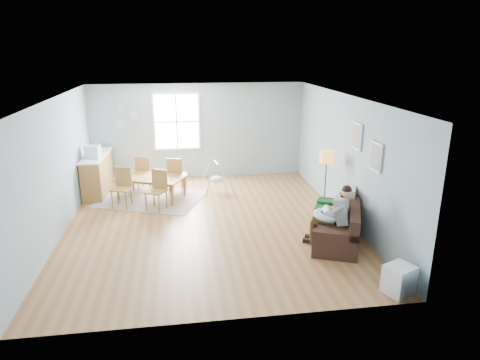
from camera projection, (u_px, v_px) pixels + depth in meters
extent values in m
cube|color=brown|center=(209.00, 224.00, 9.31)|extent=(8.40, 9.40, 0.08)
cube|color=silver|center=(205.00, 82.00, 8.41)|extent=(8.40, 9.40, 0.60)
cube|color=#91B2BD|center=(196.00, 124.00, 13.30)|extent=(8.40, 0.08, 3.90)
cube|color=#91B2BD|center=(239.00, 276.00, 4.50)|extent=(8.40, 0.08, 3.90)
cube|color=#91B2BD|center=(395.00, 156.00, 9.47)|extent=(0.08, 9.40, 3.90)
cube|color=white|center=(177.00, 122.00, 12.00)|extent=(1.32, 0.06, 1.62)
cube|color=white|center=(177.00, 122.00, 11.97)|extent=(1.20, 0.02, 1.50)
cube|color=white|center=(177.00, 122.00, 11.96)|extent=(1.20, 0.03, 0.04)
cube|color=white|center=(177.00, 122.00, 11.96)|extent=(0.04, 0.03, 1.50)
cube|color=white|center=(376.00, 157.00, 7.77)|extent=(0.04, 0.44, 0.54)
cube|color=slate|center=(374.00, 157.00, 7.77)|extent=(0.01, 0.36, 0.46)
cube|color=white|center=(357.00, 136.00, 8.56)|extent=(0.04, 0.44, 0.54)
cube|color=slate|center=(356.00, 136.00, 8.56)|extent=(0.01, 0.36, 0.46)
cylinder|color=#95ADB3|center=(121.00, 108.00, 11.67)|extent=(0.24, 0.02, 0.24)
cylinder|color=#95ADB3|center=(134.00, 115.00, 11.78)|extent=(0.26, 0.02, 0.26)
cylinder|color=#95ADB3|center=(120.00, 123.00, 11.79)|extent=(0.28, 0.02, 0.28)
cube|color=black|center=(337.00, 230.00, 8.46)|extent=(1.48, 2.06, 0.38)
cube|color=black|center=(355.00, 214.00, 8.27)|extent=(0.90, 1.82, 0.39)
cube|color=black|center=(336.00, 236.00, 7.59)|extent=(0.82, 0.48, 0.14)
cube|color=black|center=(339.00, 203.00, 9.17)|extent=(0.82, 0.48, 0.14)
cube|color=#124E23|center=(338.00, 205.00, 8.96)|extent=(1.10, 1.03, 0.04)
cube|color=#C6B297|center=(352.00, 199.00, 8.71)|extent=(0.32, 0.47, 0.46)
cube|color=gray|center=(342.00, 210.00, 8.01)|extent=(0.47, 0.50, 0.53)
sphere|color=#E6B28C|center=(347.00, 192.00, 7.89)|extent=(0.20, 0.20, 0.20)
sphere|color=black|center=(347.00, 190.00, 7.88)|extent=(0.19, 0.19, 0.19)
cylinder|color=#3D2B16|center=(323.00, 222.00, 8.11)|extent=(0.43, 0.33, 0.14)
cylinder|color=#3D2B16|center=(325.00, 218.00, 8.28)|extent=(0.43, 0.33, 0.14)
cylinder|color=#3D2B16|center=(312.00, 232.00, 8.25)|extent=(0.12, 0.12, 0.47)
cylinder|color=#3D2B16|center=(315.00, 228.00, 8.43)|extent=(0.12, 0.12, 0.47)
cube|color=black|center=(308.00, 241.00, 8.33)|extent=(0.23, 0.18, 0.08)
cube|color=black|center=(310.00, 237.00, 8.51)|extent=(0.23, 0.18, 0.08)
torus|color=#CBEDFE|center=(326.00, 215.00, 8.14)|extent=(0.64, 0.63, 0.20)
cylinder|color=white|center=(327.00, 211.00, 8.11)|extent=(0.17, 0.30, 0.12)
sphere|color=#E6B28C|center=(326.00, 207.00, 8.26)|extent=(0.10, 0.10, 0.10)
cube|color=white|center=(341.00, 206.00, 8.48)|extent=(0.28, 0.29, 0.33)
sphere|color=#E6B28C|center=(343.00, 196.00, 8.41)|extent=(0.15, 0.15, 0.15)
sphere|color=black|center=(343.00, 195.00, 8.40)|extent=(0.15, 0.15, 0.15)
cylinder|color=#DE365F|center=(329.00, 213.00, 8.52)|extent=(0.28, 0.18, 0.08)
cylinder|color=#DE365F|center=(329.00, 211.00, 8.63)|extent=(0.28, 0.18, 0.08)
cylinder|color=#DE365F|center=(322.00, 220.00, 8.59)|extent=(0.07, 0.07, 0.27)
cylinder|color=#DE365F|center=(323.00, 217.00, 8.71)|extent=(0.07, 0.07, 0.27)
cylinder|color=black|center=(323.00, 214.00, 9.75)|extent=(0.26, 0.26, 0.03)
cylinder|color=black|center=(325.00, 187.00, 9.56)|extent=(0.03, 0.03, 1.31)
cylinder|color=orange|center=(327.00, 157.00, 9.35)|extent=(0.30, 0.30, 0.26)
cube|color=white|center=(399.00, 280.00, 6.58)|extent=(0.53, 0.51, 0.46)
cube|color=black|center=(391.00, 283.00, 6.49)|extent=(0.16, 0.30, 0.37)
cube|color=gray|center=(152.00, 198.00, 10.77)|extent=(2.96, 2.63, 0.01)
imported|color=olive|center=(151.00, 188.00, 10.69)|extent=(1.85, 1.49, 0.57)
cube|color=#A47938|center=(121.00, 189.00, 10.10)|extent=(0.52, 0.52, 0.04)
cube|color=#A47938|center=(123.00, 176.00, 10.20)|extent=(0.40, 0.15, 0.46)
cylinder|color=#A47938|center=(112.00, 200.00, 10.02)|extent=(0.04, 0.04, 0.45)
cylinder|color=#A47938|center=(126.00, 201.00, 9.98)|extent=(0.04, 0.04, 0.45)
cylinder|color=#A47938|center=(118.00, 195.00, 10.35)|extent=(0.04, 0.04, 0.45)
cylinder|color=#A47938|center=(131.00, 196.00, 10.30)|extent=(0.04, 0.04, 0.45)
cube|color=#A47938|center=(156.00, 191.00, 9.91)|extent=(0.58, 0.58, 0.04)
cube|color=#A47938|center=(160.00, 179.00, 10.00)|extent=(0.37, 0.23, 0.46)
cylinder|color=#A47938|center=(146.00, 202.00, 9.88)|extent=(0.04, 0.04, 0.45)
cylinder|color=#A47938|center=(159.00, 204.00, 9.76)|extent=(0.04, 0.04, 0.45)
cylinder|color=#A47938|center=(154.00, 197.00, 10.18)|extent=(0.04, 0.04, 0.45)
cylinder|color=#A47938|center=(167.00, 199.00, 10.07)|extent=(0.04, 0.04, 0.45)
cube|color=#A47938|center=(146.00, 173.00, 11.37)|extent=(0.54, 0.54, 0.04)
cube|color=#A47938|center=(143.00, 165.00, 11.12)|extent=(0.40, 0.16, 0.47)
cylinder|color=#A47938|center=(155.00, 179.00, 11.57)|extent=(0.04, 0.04, 0.46)
cylinder|color=#A47938|center=(143.00, 179.00, 11.63)|extent=(0.04, 0.04, 0.46)
cylinder|color=#A47938|center=(150.00, 183.00, 11.25)|extent=(0.04, 0.04, 0.46)
cylinder|color=#A47938|center=(138.00, 182.00, 11.31)|extent=(0.04, 0.04, 0.46)
cube|color=#A47938|center=(177.00, 175.00, 11.18)|extent=(0.54, 0.54, 0.04)
cube|color=#A47938|center=(174.00, 167.00, 10.92)|extent=(0.40, 0.17, 0.47)
cylinder|color=#A47938|center=(186.00, 181.00, 11.38)|extent=(0.04, 0.04, 0.46)
cylinder|color=#A47938|center=(173.00, 181.00, 11.44)|extent=(0.04, 0.04, 0.46)
cylinder|color=#A47938|center=(182.00, 185.00, 11.06)|extent=(0.04, 0.04, 0.46)
cylinder|color=#A47938|center=(169.00, 185.00, 11.12)|extent=(0.04, 0.04, 0.46)
cube|color=olive|center=(98.00, 174.00, 11.14)|extent=(0.54, 1.77, 0.97)
cube|color=white|center=(96.00, 156.00, 10.99)|extent=(0.58, 1.81, 0.04)
cube|color=silver|center=(93.00, 152.00, 10.62)|extent=(0.37, 0.36, 0.32)
cube|color=black|center=(87.00, 152.00, 10.62)|extent=(0.05, 0.26, 0.22)
cylinder|color=silver|center=(216.00, 162.00, 11.02)|extent=(0.10, 0.46, 0.04)
ellipsoid|color=silver|center=(217.00, 179.00, 11.16)|extent=(0.33, 0.33, 0.20)
cylinder|color=silver|center=(216.00, 171.00, 11.09)|extent=(0.01, 0.01, 0.37)
cylinder|color=silver|center=(209.00, 181.00, 10.83)|extent=(0.25, 0.34, 0.81)
cylinder|color=silver|center=(229.00, 179.00, 10.97)|extent=(0.32, 0.26, 0.81)
cylinder|color=silver|center=(205.00, 175.00, 11.30)|extent=(0.32, 0.26, 0.81)
cylinder|color=silver|center=(224.00, 174.00, 11.44)|extent=(0.25, 0.34, 0.81)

